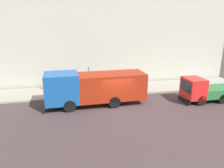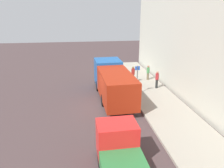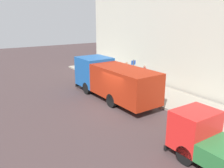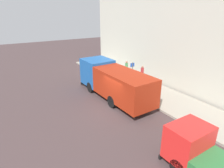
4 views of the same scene
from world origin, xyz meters
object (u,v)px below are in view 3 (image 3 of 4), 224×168
Objects in this scene: traffic_cone_orange at (111,80)px; pedestrian_standing at (144,74)px; pedestrian_third at (126,69)px; pedestrian_walking at (115,72)px; small_flatbed_truck at (217,146)px; large_utility_truck at (112,79)px; street_sign_post at (133,73)px.

pedestrian_standing is at bearing -32.36° from traffic_cone_orange.
pedestrian_walking is at bearing -43.37° from pedestrian_third.
small_flatbed_truck is 15.36m from pedestrian_third.
small_flatbed_truck is at bearing -103.44° from traffic_cone_orange.
large_utility_truck is 4.03m from traffic_cone_orange.
street_sign_post is (-2.36, -4.15, 0.72)m from pedestrian_third.
pedestrian_walking is at bearing 73.55° from pedestrian_standing.
street_sign_post is at bearing 151.07° from pedestrian_standing.
pedestrian_standing is 0.63× the size of street_sign_post.
pedestrian_third is 2.89m from traffic_cone_orange.
traffic_cone_orange is 3.30m from street_sign_post.
large_utility_truck is at bearing 140.83° from pedestrian_standing.
street_sign_post is at bearing -85.36° from traffic_cone_orange.
street_sign_post reaches higher than pedestrian_walking.
pedestrian_standing is at bearing 29.44° from street_sign_post.
street_sign_post is (0.25, -3.03, 1.29)m from traffic_cone_orange.
street_sign_post is at bearing -2.46° from pedestrian_third.
traffic_cone_orange is at bearing 128.61° from pedestrian_walking.
pedestrian_walking is 2.78× the size of traffic_cone_orange.
traffic_cone_orange is (3.14, 13.12, -0.56)m from small_flatbed_truck.
small_flatbed_truck is 2.86× the size of pedestrian_walking.
pedestrian_standing is (4.66, 1.62, -0.53)m from large_utility_truck.
pedestrian_third is (1.88, 0.66, -0.04)m from pedestrian_walking.
traffic_cone_orange is at bearing -39.55° from pedestrian_third.
pedestrian_walking is 1.01× the size of pedestrian_standing.
small_flatbed_truck is (-1.11, -9.82, -0.58)m from large_utility_truck.
large_utility_truck reaches higher than traffic_cone_orange.
small_flatbed_truck is at bearing -108.52° from street_sign_post.
pedestrian_third is 4.83m from street_sign_post.
large_utility_truck is at bearing -19.15° from pedestrian_third.
traffic_cone_orange is (2.02, 3.30, -1.14)m from large_utility_truck.
pedestrian_walking is 1.06× the size of pedestrian_third.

